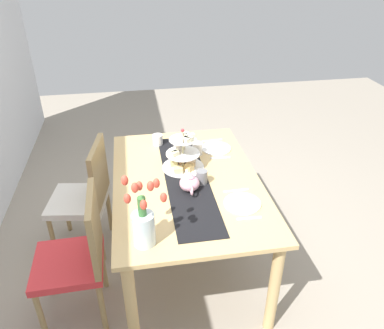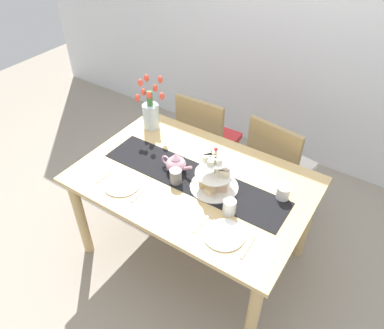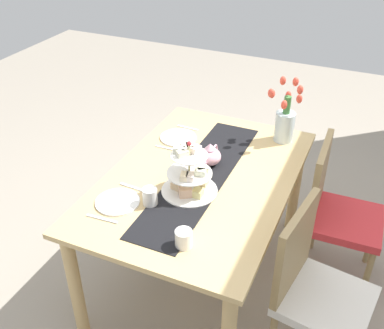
{
  "view_description": "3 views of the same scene",
  "coord_description": "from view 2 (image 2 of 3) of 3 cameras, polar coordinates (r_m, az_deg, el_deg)",
  "views": [
    {
      "loc": [
        -2.13,
        0.32,
        2.14
      ],
      "look_at": [
        0.03,
        -0.04,
        0.84
      ],
      "focal_mm": 35.07,
      "sensor_mm": 36.0,
      "label": 1
    },
    {
      "loc": [
        0.96,
        -1.47,
        2.32
      ],
      "look_at": [
        -0.05,
        0.06,
        0.8
      ],
      "focal_mm": 34.58,
      "sensor_mm": 36.0,
      "label": 2
    },
    {
      "loc": [
        1.94,
        0.8,
        2.19
      ],
      "look_at": [
        -0.03,
        -0.07,
        0.79
      ],
      "focal_mm": 42.69,
      "sensor_mm": 36.0,
      "label": 3
    }
  ],
  "objects": [
    {
      "name": "fork_right",
      "position": [
        2.09,
        1.42,
        -9.11
      ],
      "size": [
        0.03,
        0.15,
        0.01
      ],
      "primitive_type": "cube",
      "rotation": [
        0.0,
        0.0,
        -0.07
      ],
      "color": "silver",
      "rests_on": "dining_table"
    },
    {
      "name": "cream_jug",
      "position": [
        2.27,
        13.89,
        -4.24
      ],
      "size": [
        0.08,
        0.08,
        0.08
      ],
      "primitive_type": "cylinder",
      "color": "white",
      "rests_on": "dining_table"
    },
    {
      "name": "dining_table",
      "position": [
        2.43,
        0.16,
        -3.96
      ],
      "size": [
        1.49,
        0.99,
        0.75
      ],
      "color": "tan",
      "rests_on": "ground_plane"
    },
    {
      "name": "ground_plane",
      "position": [
        2.91,
        0.14,
        -13.17
      ],
      "size": [
        8.0,
        8.0,
        0.0
      ],
      "primitive_type": "plane",
      "color": "gray"
    },
    {
      "name": "chair_left",
      "position": [
        3.14,
        2.18,
        4.18
      ],
      "size": [
        0.43,
        0.43,
        0.91
      ],
      "color": "#9C8254",
      "rests_on": "ground_plane"
    },
    {
      "name": "mug_grey",
      "position": [
        2.3,
        -2.52,
        -1.82
      ],
      "size": [
        0.08,
        0.08,
        0.09
      ],
      "primitive_type": "cylinder",
      "color": "slate",
      "rests_on": "table_runner"
    },
    {
      "name": "table_runner",
      "position": [
        2.36,
        0.13,
        -2.11
      ],
      "size": [
        1.26,
        0.29,
        0.0
      ],
      "primitive_type": "cube",
      "color": "black",
      "rests_on": "dining_table"
    },
    {
      "name": "knife_right",
      "position": [
        2.01,
        8.61,
        -12.45
      ],
      "size": [
        0.02,
        0.17,
        0.01
      ],
      "primitive_type": "cube",
      "rotation": [
        0.0,
        0.0,
        0.06
      ],
      "color": "silver",
      "rests_on": "dining_table"
    },
    {
      "name": "knife_left",
      "position": [
        2.28,
        -8.01,
        -4.44
      ],
      "size": [
        0.02,
        0.17,
        0.01
      ],
      "primitive_type": "cube",
      "rotation": [
        0.0,
        0.0,
        0.03
      ],
      "color": "silver",
      "rests_on": "dining_table"
    },
    {
      "name": "teapot",
      "position": [
        2.38,
        -2.52,
        0.14
      ],
      "size": [
        0.24,
        0.13,
        0.14
      ],
      "color": "#E5A8BC",
      "rests_on": "table_runner"
    },
    {
      "name": "tiered_cake_stand",
      "position": [
        2.24,
        3.52,
        -1.65
      ],
      "size": [
        0.3,
        0.3,
        0.3
      ],
      "color": "beige",
      "rests_on": "table_runner"
    },
    {
      "name": "dinner_plate_right",
      "position": [
        2.04,
        4.93,
        -10.73
      ],
      "size": [
        0.23,
        0.23,
        0.01
      ],
      "primitive_type": "cylinder",
      "color": "white",
      "rests_on": "dining_table"
    },
    {
      "name": "dinner_plate_left",
      "position": [
        2.35,
        -10.74,
        -3.01
      ],
      "size": [
        0.23,
        0.23,
        0.01
      ],
      "primitive_type": "cylinder",
      "color": "white",
      "rests_on": "dining_table"
    },
    {
      "name": "room_wall_rear",
      "position": [
        3.37,
        16.27,
        20.6
      ],
      "size": [
        6.0,
        0.08,
        2.6
      ],
      "primitive_type": "cube",
      "color": "silver",
      "rests_on": "ground_plane"
    },
    {
      "name": "chair_right",
      "position": [
        2.93,
        13.05,
        0.03
      ],
      "size": [
        0.48,
        0.48,
        0.91
      ],
      "color": "#9C8254",
      "rests_on": "ground_plane"
    },
    {
      "name": "tulip_vase",
      "position": [
        2.76,
        -6.39,
        8.21
      ],
      "size": [
        0.19,
        0.22,
        0.41
      ],
      "color": "silver",
      "rests_on": "dining_table"
    },
    {
      "name": "fork_left",
      "position": [
        2.44,
        -13.26,
        -1.75
      ],
      "size": [
        0.02,
        0.15,
        0.01
      ],
      "primitive_type": "cube",
      "rotation": [
        0.0,
        0.0,
        -0.04
      ],
      "color": "silver",
      "rests_on": "dining_table"
    },
    {
      "name": "mug_white_text",
      "position": [
        2.12,
        5.79,
        -6.55
      ],
      "size": [
        0.08,
        0.08,
        0.09
      ],
      "primitive_type": "cylinder",
      "color": "white",
      "rests_on": "dining_table"
    }
  ]
}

